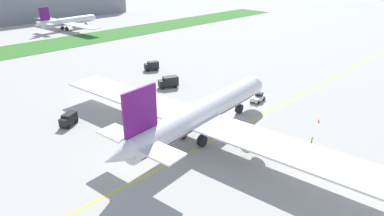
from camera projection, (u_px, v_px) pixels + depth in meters
The scene contains 13 objects.
ground_plane at pixel (233, 136), 71.49m from camera, with size 600.00×600.00×0.00m, color #ADAAA5.
apron_taxi_line at pixel (227, 133), 72.57m from camera, with size 280.00×0.36×0.01m, color yellow.
grass_median_strip at pixel (30, 48), 141.48m from camera, with size 320.00×24.00×0.10m, color #38722D.
airliner_foreground at pixel (200, 114), 68.73m from camera, with size 47.89×76.44×15.54m.
pushback_tug at pixel (258, 98), 88.38m from camera, with size 6.29×2.87×2.28m.
ground_crew_wingwalker_port at pixel (312, 140), 67.98m from camera, with size 0.57×0.26×1.62m.
traffic_cone_near_nose at pixel (319, 121), 77.15m from camera, with size 0.36×0.36×0.58m.
traffic_cone_starboard_wing at pixel (319, 120), 77.93m from camera, with size 0.36×0.36×0.58m.
service_truck_baggage_loader at pixel (68, 119), 75.53m from camera, with size 4.77×3.91×2.69m.
service_truck_fuel_bowser at pixel (169, 82), 97.82m from camera, with size 6.10×4.39×3.22m.
service_truck_catering_van at pixel (152, 66), 112.89m from camera, with size 5.12×3.86×2.99m.
parked_airliner_far_centre at pixel (67, 22), 177.02m from camera, with size 34.90×54.80×12.47m.
terminal_building at pixel (17, 6), 197.30m from camera, with size 137.77×20.00×18.00m, color gray.
Camera 1 is at (-50.77, -38.48, 34.13)m, focal length 31.76 mm.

